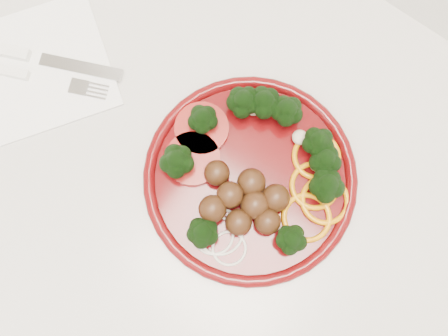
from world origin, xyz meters
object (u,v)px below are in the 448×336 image
Objects in this scene: napkin at (41,67)px; fork at (16,73)px; plate at (253,175)px; knife at (25,55)px.

fork is (-0.02, -0.02, 0.01)m from napkin.
plate reaches higher than napkin.
knife is (-0.31, -0.04, -0.01)m from plate.
fork is at bearing -122.70° from napkin.
fork is at bearing -97.00° from knife.
plate is 1.36× the size of knife.
napkin is 0.02m from knife.
plate is 1.54× the size of fork.
fork reaches higher than napkin.
plate is 0.31m from knife.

